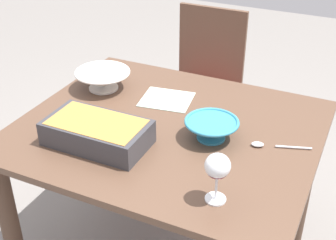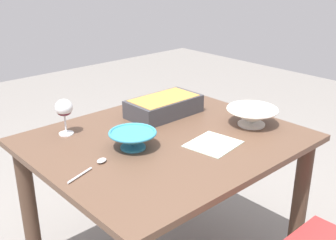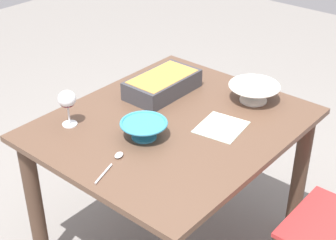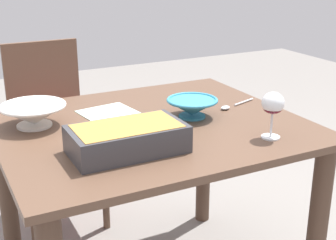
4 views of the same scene
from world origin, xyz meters
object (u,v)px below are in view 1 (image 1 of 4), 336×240
Objects in this scene: wine_glass at (217,168)px; mixing_bowl at (103,79)px; casserole_dish at (97,132)px; napkin at (167,99)px; chair at (203,87)px; serving_spoon at (268,145)px; small_bowl at (211,128)px; dining_table at (168,158)px.

wine_glass is 0.68× the size of mixing_bowl.
casserole_dish is 0.43m from mixing_bowl.
mixing_bowl is at bearing -175.27° from napkin.
casserole_dish is at bearing -89.82° from chair.
mixing_bowl is (-0.21, 0.38, -0.00)m from casserole_dish.
mixing_bowl is 0.78m from serving_spoon.
mixing_bowl reaches higher than small_bowl.
wine_glass is at bearing -67.13° from small_bowl.
wine_glass reaches higher than serving_spoon.
chair is at bearing 112.74° from wine_glass.
napkin is at bearing 160.88° from serving_spoon.
dining_table is 0.26m from small_bowl.
dining_table is 0.26m from napkin.
small_bowl reaches higher than napkin.
napkin is at bearing 4.73° from mixing_bowl.
casserole_dish is at bearing -101.40° from napkin.
serving_spoon is at bearing -55.65° from chair.
mixing_bowl is (-0.39, 0.16, 0.19)m from dining_table.
dining_table is 5.62× the size of small_bowl.
casserole_dish is 1.77× the size of serving_spoon.
dining_table is at bearing -62.79° from napkin.
small_bowl reaches higher than serving_spoon.
mixing_bowl reaches higher than dining_table.
chair is 1.31m from wine_glass.
napkin is at bearing 78.60° from casserole_dish.
wine_glass reaches higher than napkin.
mixing_bowl is at bearing 162.99° from small_bowl.
serving_spoon is (0.20, 0.03, -0.04)m from small_bowl.
serving_spoon is (0.38, 0.02, 0.15)m from dining_table.
serving_spoon is (0.77, -0.14, -0.04)m from mixing_bowl.
chair is 0.97m from small_bowl.
wine_glass is at bearing -101.63° from serving_spoon.
small_bowl is (0.17, -0.01, 0.19)m from dining_table.
small_bowl is at bearing 29.99° from casserole_dish.
small_bowl is 0.96× the size of serving_spoon.
dining_table is 0.41m from serving_spoon.
napkin is at bearing 128.34° from wine_glass.
casserole_dish reaches higher than napkin.
wine_glass is at bearing -12.77° from casserole_dish.
casserole_dish is at bearing -130.02° from dining_table.
casserole_dish is at bearing -156.98° from serving_spoon.
chair is 3.87× the size of mixing_bowl.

